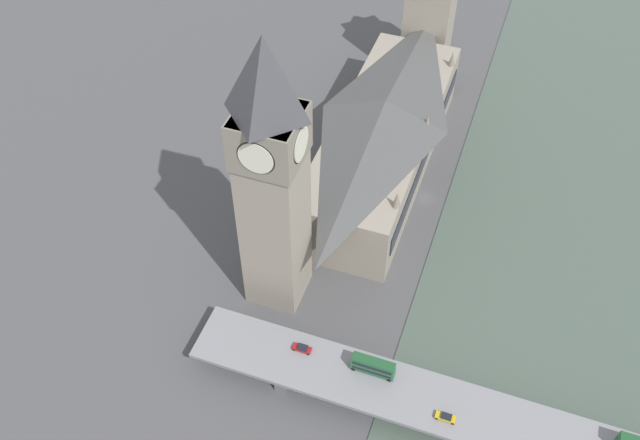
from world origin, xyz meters
TOP-DOWN VIEW (x-y plane):
  - ground_plane at (0.00, 0.00)m, footprint 600.00×600.00m
  - river_water at (-36.46, 0.00)m, footprint 60.93×360.00m
  - parliament_hall at (16.72, -8.00)m, footprint 27.90×87.07m
  - clock_tower at (29.17, 46.44)m, footprint 15.07×15.07m
  - victoria_tower at (16.78, -63.17)m, footprint 15.27×15.27m
  - road_bridge at (-36.46, 68.99)m, footprint 153.85×15.28m
  - double_decker_bus_lead at (-2.69, 66.12)m, footprint 10.52×2.64m
  - car_northbound_mid at (15.11, 66.10)m, footprint 4.64×1.93m
  - car_southbound_mid at (-21.64, 72.19)m, footprint 4.61×1.83m

SIDE VIEW (x-z plane):
  - ground_plane at x=0.00m, z-range 0.00..0.00m
  - river_water at x=-36.46m, z-range 0.00..0.30m
  - road_bridge at x=-36.46m, z-range 1.90..7.89m
  - car_northbound_mid at x=15.11m, z-range 5.99..7.37m
  - car_southbound_mid at x=-21.64m, z-range 5.99..7.43m
  - double_decker_bus_lead at x=-2.69m, z-range 6.22..10.85m
  - parliament_hall at x=16.72m, z-range -0.10..26.62m
  - victoria_tower at x=16.78m, z-range -2.00..46.72m
  - clock_tower at x=29.17m, z-range 2.56..81.94m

